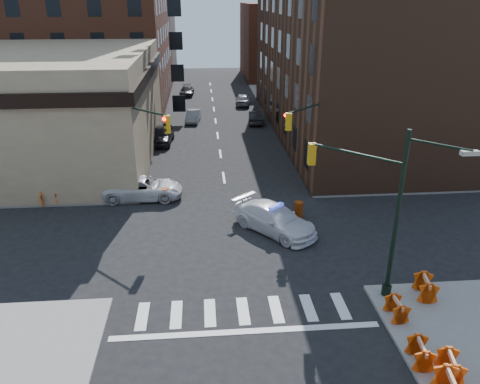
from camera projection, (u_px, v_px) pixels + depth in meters
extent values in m
plane|color=black|center=(233.00, 239.00, 27.34)|extent=(140.00, 140.00, 0.00)
cube|color=gray|center=(21.00, 114.00, 55.60)|extent=(34.00, 54.50, 0.15)
cube|color=gray|center=(396.00, 107.00, 59.17)|extent=(34.00, 54.50, 0.15)
cube|color=tan|center=(18.00, 107.00, 39.43)|extent=(22.00, 22.00, 9.00)
cube|color=brown|center=(61.00, 5.00, 57.98)|extent=(25.00, 25.00, 24.00)
cube|color=#4C2E1E|center=(347.00, 63.00, 46.29)|extent=(14.00, 34.00, 14.00)
cube|color=brown|center=(114.00, 28.00, 79.93)|extent=(20.00, 18.00, 16.00)
cube|color=brown|center=(291.00, 41.00, 79.35)|extent=(16.00, 16.00, 12.00)
cylinder|color=black|center=(397.00, 218.00, 20.47)|extent=(0.20, 0.20, 8.00)
cylinder|color=black|center=(386.00, 290.00, 21.93)|extent=(0.44, 0.44, 0.50)
cylinder|color=black|center=(356.00, 153.00, 20.84)|extent=(3.27, 3.27, 0.12)
cube|color=#BF8C0C|center=(312.00, 154.00, 22.37)|extent=(0.35, 0.35, 1.05)
sphere|color=#FF0C05|center=(315.00, 146.00, 22.39)|extent=(0.22, 0.22, 0.22)
sphere|color=black|center=(314.00, 152.00, 22.52)|extent=(0.22, 0.22, 0.22)
sphere|color=black|center=(314.00, 159.00, 22.65)|extent=(0.22, 0.22, 0.22)
cylinder|color=black|center=(438.00, 144.00, 18.36)|extent=(1.91, 1.91, 0.10)
cube|color=#99998C|center=(470.00, 153.00, 17.68)|extent=(0.70, 0.25, 0.18)
cylinder|color=black|center=(124.00, 143.00, 30.99)|extent=(0.20, 0.20, 8.00)
cylinder|color=black|center=(129.00, 194.00, 32.44)|extent=(0.44, 0.44, 0.50)
cylinder|color=black|center=(142.00, 110.00, 28.68)|extent=(3.27, 3.27, 0.12)
cube|color=#BF8C0C|center=(167.00, 124.00, 27.54)|extent=(0.35, 0.35, 1.05)
sphere|color=#FF0C05|center=(164.00, 119.00, 27.25)|extent=(0.22, 0.22, 0.22)
sphere|color=black|center=(164.00, 125.00, 27.37)|extent=(0.22, 0.22, 0.22)
sphere|color=black|center=(165.00, 130.00, 27.50)|extent=(0.22, 0.22, 0.22)
cylinder|color=black|center=(325.00, 138.00, 32.04)|extent=(0.20, 0.20, 8.00)
cylinder|color=black|center=(321.00, 188.00, 33.50)|extent=(0.44, 0.44, 0.50)
cylinder|color=black|center=(309.00, 107.00, 29.49)|extent=(3.27, 3.27, 0.12)
cube|color=#BF8C0C|center=(288.00, 122.00, 28.10)|extent=(0.35, 0.35, 1.05)
sphere|color=#FF0C05|center=(286.00, 115.00, 28.09)|extent=(0.22, 0.22, 0.22)
sphere|color=black|center=(285.00, 121.00, 28.22)|extent=(0.22, 0.22, 0.22)
sphere|color=black|center=(285.00, 126.00, 28.35)|extent=(0.22, 0.22, 0.22)
cylinder|color=black|center=(284.00, 111.00, 51.23)|extent=(0.24, 0.24, 2.60)
sphere|color=#944D15|center=(285.00, 92.00, 50.44)|extent=(3.00, 3.00, 3.00)
cylinder|color=black|center=(273.00, 97.00, 58.58)|extent=(0.24, 0.24, 2.60)
sphere|color=#944D15|center=(274.00, 80.00, 57.78)|extent=(3.00, 3.00, 3.00)
imported|color=silver|center=(275.00, 219.00, 27.95)|extent=(5.34, 5.77, 1.63)
imported|color=silver|center=(143.00, 188.00, 32.56)|extent=(5.53, 2.63, 1.52)
imported|color=black|center=(162.00, 135.00, 44.74)|extent=(2.32, 4.99, 1.65)
imported|color=gray|center=(193.00, 116.00, 52.45)|extent=(1.83, 4.09, 1.30)
imported|color=black|center=(187.00, 91.00, 66.25)|extent=(2.10, 4.59, 1.30)
imported|color=black|center=(255.00, 117.00, 51.81)|extent=(1.93, 4.38, 1.40)
imported|color=gray|center=(243.00, 99.00, 60.49)|extent=(2.05, 4.47, 1.48)
imported|color=black|center=(120.00, 177.00, 33.98)|extent=(0.72, 0.70, 1.67)
imported|color=black|center=(44.00, 187.00, 31.80)|extent=(1.05, 0.87, 1.97)
imported|color=black|center=(73.00, 186.00, 31.95)|extent=(1.24, 0.76, 1.97)
cylinder|color=#D36209|center=(299.00, 209.00, 29.92)|extent=(0.71, 0.71, 1.02)
cylinder|color=#C45B09|center=(165.00, 196.00, 31.95)|extent=(0.66, 0.66, 1.04)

